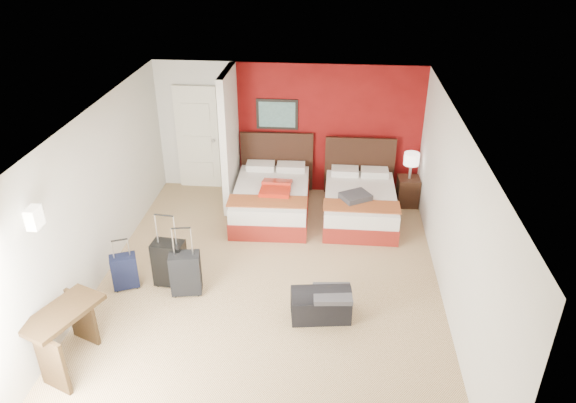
# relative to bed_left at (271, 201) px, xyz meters

# --- Properties ---
(ground) EXTENTS (6.50, 6.50, 0.00)m
(ground) POSITION_rel_bed_left_xyz_m (0.20, -2.13, -0.28)
(ground) COLOR tan
(ground) RESTS_ON ground
(room_walls) EXTENTS (5.02, 6.52, 2.50)m
(room_walls) POSITION_rel_bed_left_xyz_m (-1.20, -0.71, 0.97)
(room_walls) COLOR silver
(room_walls) RESTS_ON ground
(red_accent_panel) EXTENTS (3.50, 0.04, 2.50)m
(red_accent_panel) POSITION_rel_bed_left_xyz_m (0.95, 1.10, 0.97)
(red_accent_panel) COLOR maroon
(red_accent_panel) RESTS_ON ground
(partition_wall) EXTENTS (0.12, 1.20, 2.50)m
(partition_wall) POSITION_rel_bed_left_xyz_m (-0.80, 0.48, 0.97)
(partition_wall) COLOR silver
(partition_wall) RESTS_ON ground
(entry_door) EXTENTS (0.82, 0.06, 2.05)m
(entry_door) POSITION_rel_bed_left_xyz_m (-1.55, 1.07, 0.74)
(entry_door) COLOR silver
(entry_door) RESTS_ON ground
(bed_left) EXTENTS (1.37, 1.92, 0.56)m
(bed_left) POSITION_rel_bed_left_xyz_m (0.00, 0.00, 0.00)
(bed_left) COLOR silver
(bed_left) RESTS_ON ground
(bed_right) EXTENTS (1.26, 1.79, 0.54)m
(bed_right) POSITION_rel_bed_left_xyz_m (1.58, -0.00, -0.01)
(bed_right) COLOR silver
(bed_right) RESTS_ON ground
(red_suitcase_open) EXTENTS (0.54, 0.73, 0.09)m
(red_suitcase_open) POSITION_rel_bed_left_xyz_m (0.10, -0.10, 0.33)
(red_suitcase_open) COLOR red
(red_suitcase_open) RESTS_ON bed_left
(jacket_bundle) EXTENTS (0.59, 0.56, 0.11)m
(jacket_bundle) POSITION_rel_bed_left_xyz_m (1.48, -0.30, 0.31)
(jacket_bundle) COLOR #3C3D42
(jacket_bundle) RESTS_ON bed_right
(nightstand) EXTENTS (0.41, 0.41, 0.55)m
(nightstand) POSITION_rel_bed_left_xyz_m (2.49, 0.63, -0.01)
(nightstand) COLOR black
(nightstand) RESTS_ON ground
(table_lamp) EXTENTS (0.32, 0.32, 0.50)m
(table_lamp) POSITION_rel_bed_left_xyz_m (2.49, 0.63, 0.51)
(table_lamp) COLOR white
(table_lamp) RESTS_ON nightstand
(suitcase_black) EXTENTS (0.48, 0.32, 0.68)m
(suitcase_black) POSITION_rel_bed_left_xyz_m (-1.23, -2.19, 0.06)
(suitcase_black) COLOR black
(suitcase_black) RESTS_ON ground
(suitcase_charcoal) EXTENTS (0.46, 0.33, 0.63)m
(suitcase_charcoal) POSITION_rel_bed_left_xyz_m (-0.95, -2.38, 0.03)
(suitcase_charcoal) COLOR black
(suitcase_charcoal) RESTS_ON ground
(suitcase_navy) EXTENTS (0.42, 0.35, 0.51)m
(suitcase_navy) POSITION_rel_bed_left_xyz_m (-1.87, -2.33, -0.03)
(suitcase_navy) COLOR black
(suitcase_navy) RESTS_ON ground
(duffel_bag) EXTENTS (0.84, 0.52, 0.40)m
(duffel_bag) POSITION_rel_bed_left_xyz_m (0.99, -2.74, -0.08)
(duffel_bag) COLOR black
(duffel_bag) RESTS_ON ground
(jacket_draped) EXTENTS (0.54, 0.47, 0.07)m
(jacket_draped) POSITION_rel_bed_left_xyz_m (1.14, -2.79, 0.15)
(jacket_draped) COLOR #3D3C42
(jacket_draped) RESTS_ON duffel_bag
(desk) EXTENTS (0.81, 1.06, 0.80)m
(desk) POSITION_rel_bed_left_xyz_m (-1.99, -3.85, 0.12)
(desk) COLOR #322110
(desk) RESTS_ON ground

